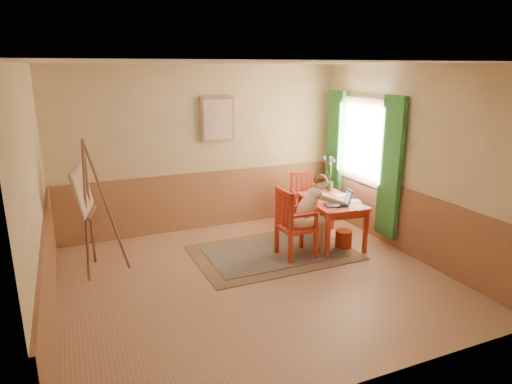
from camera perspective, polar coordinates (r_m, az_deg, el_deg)
name	(u,v)px	position (r m, az deg, el deg)	size (l,w,h in m)	color
room	(255,178)	(5.62, -0.13, 1.77)	(5.04, 4.54, 2.84)	tan
wainscot	(234,226)	(6.59, -2.85, -4.30)	(5.00, 4.50, 1.00)	#AC6F47
window	(361,153)	(7.76, 13.28, 4.83)	(0.12, 2.01, 2.20)	white
wall_portrait	(217,119)	(7.66, -4.94, 9.25)	(0.60, 0.05, 0.76)	#A27B60
rug	(274,252)	(6.91, 2.26, -7.70)	(2.42, 1.63, 0.02)	#8C7251
table	(331,205)	(7.19, 9.60, -1.69)	(0.85, 1.27, 0.72)	red
chair_left	(293,223)	(6.61, 4.80, -4.02)	(0.51, 0.49, 1.06)	red
chair_back	(303,200)	(7.98, 6.02, -0.99)	(0.53, 0.54, 0.95)	red
figure	(311,211)	(6.71, 7.09, -2.44)	(0.91, 0.40, 1.23)	beige
laptop	(340,202)	(6.91, 10.66, -1.29)	(0.43, 0.32, 0.23)	#1E2338
papers	(342,199)	(7.23, 10.96, -0.90)	(0.69, 1.16, 0.00)	white
vase	(330,175)	(7.64, 9.41, 2.16)	(0.21, 0.30, 0.60)	#3F724C
wastebasket	(343,239)	(7.19, 11.11, -5.91)	(0.26, 0.26, 0.28)	#B43218
easel	(85,195)	(6.38, -20.96, -0.38)	(0.69, 0.83, 1.86)	brown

